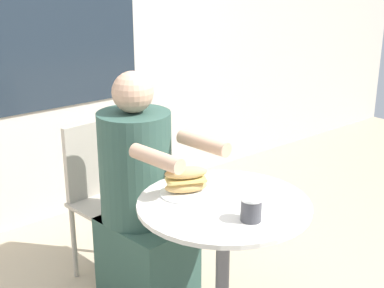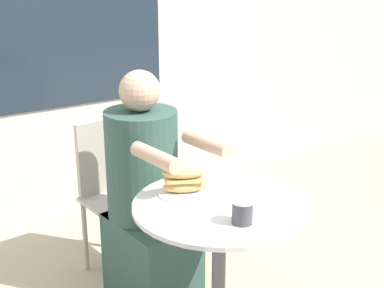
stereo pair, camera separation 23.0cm
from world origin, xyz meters
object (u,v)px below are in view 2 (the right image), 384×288
object	(u,v)px
seated_diner	(147,205)
sandwich_on_plate	(184,182)
cafe_table	(219,245)
diner_chair	(115,183)
drink_cup	(242,211)

from	to	relation	value
seated_diner	sandwich_on_plate	size ratio (longest dim) A/B	5.31
cafe_table	seated_diner	bearing A→B (deg)	93.90
diner_chair	seated_diner	distance (m)	0.35
diner_chair	sandwich_on_plate	size ratio (longest dim) A/B	3.85
cafe_table	seated_diner	size ratio (longest dim) A/B	0.61
cafe_table	seated_diner	xyz separation A→B (m)	(-0.04, 0.56, -0.02)
diner_chair	sandwich_on_plate	world-z (taller)	diner_chair
diner_chair	cafe_table	bearing A→B (deg)	87.80
diner_chair	seated_diner	xyz separation A→B (m)	(0.01, -0.35, -0.00)
seated_diner	cafe_table	bearing A→B (deg)	88.54
diner_chair	sandwich_on_plate	xyz separation A→B (m)	(-0.02, -0.74, 0.27)
diner_chair	drink_cup	size ratio (longest dim) A/B	9.00
diner_chair	drink_cup	world-z (taller)	diner_chair
diner_chair	seated_diner	world-z (taller)	seated_diner
drink_cup	diner_chair	bearing A→B (deg)	90.80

